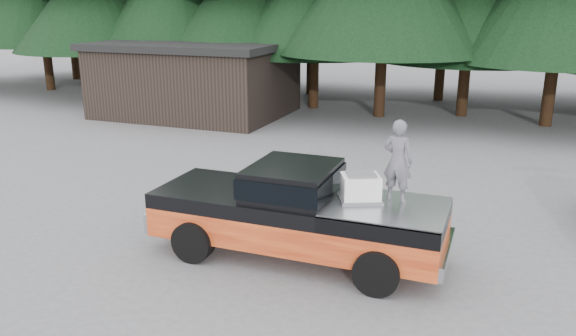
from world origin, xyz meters
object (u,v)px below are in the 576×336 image
(air_compressor, at_px, (360,188))
(man_on_bed, at_px, (398,161))
(utility_building, at_px, (196,78))
(pickup_truck, at_px, (297,226))

(air_compressor, relative_size, man_on_bed, 0.44)
(air_compressor, distance_m, man_on_bed, 0.88)
(man_on_bed, relative_size, utility_building, 0.19)
(utility_building, bearing_deg, man_on_bed, -47.05)
(air_compressor, bearing_deg, utility_building, 106.01)
(pickup_truck, xyz_separation_m, utility_building, (-9.62, 12.69, 1.00))
(man_on_bed, height_order, utility_building, utility_building)
(air_compressor, height_order, utility_building, utility_building)
(pickup_truck, distance_m, utility_building, 15.96)
(pickup_truck, height_order, man_on_bed, man_on_bed)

